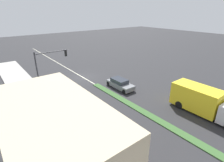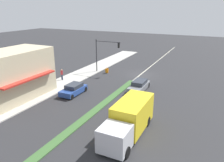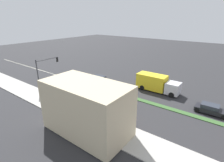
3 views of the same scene
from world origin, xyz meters
name	(u,v)px [view 1 (image 1 of 3)]	position (x,y,z in m)	size (l,w,h in m)	color
ground_plane	(176,131)	(0.00, 18.00, 0.00)	(160.00, 160.00, 0.00)	#2B2B2D
lane_marking_center	(83,77)	(0.00, 0.00, 0.00)	(0.16, 60.00, 0.01)	beige
building_corner_store	(56,148)	(10.76, 16.54, 3.03)	(5.77, 9.62, 5.83)	#C6B793
traffic_signal_main	(47,64)	(6.12, 1.73, 3.90)	(4.59, 0.34, 5.60)	#333338
pedestrian	(37,113)	(9.89, 8.44, 1.03)	(0.34, 0.34, 1.73)	#282D42
warning_aframe_sign	(54,86)	(5.57, 1.70, 0.43)	(0.45, 0.53, 0.84)	orange
delivery_truck	(204,101)	(-5.00, 17.96, 1.47)	(2.44, 7.50, 2.87)	silver
coupe_blue	(98,116)	(5.00, 12.29, 0.64)	(1.86, 3.95, 1.34)	#284793
suv_grey	(120,84)	(-2.20, 7.23, 0.66)	(1.83, 4.47, 1.37)	slate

